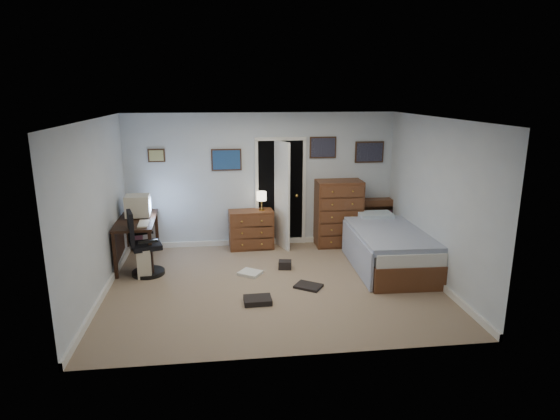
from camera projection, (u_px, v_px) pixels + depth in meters
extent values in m
cube|color=gray|center=(274.00, 285.00, 7.16)|extent=(5.00, 4.00, 0.02)
cube|color=black|center=(136.00, 220.00, 7.86)|extent=(0.70, 1.39, 0.04)
cube|color=black|center=(115.00, 256.00, 7.30)|extent=(0.06, 0.06, 0.74)
cube|color=black|center=(151.00, 254.00, 7.39)|extent=(0.06, 0.06, 0.74)
cube|color=black|center=(126.00, 232.00, 8.52)|extent=(0.06, 0.06, 0.74)
cube|color=black|center=(157.00, 231.00, 8.61)|extent=(0.06, 0.06, 0.74)
cube|color=black|center=(119.00, 241.00, 7.89)|extent=(0.10, 1.26, 0.52)
cube|color=beige|center=(138.00, 206.00, 7.95)|extent=(0.42, 0.40, 0.36)
cube|color=#8CB2F2|center=(150.00, 205.00, 7.99)|extent=(0.03, 0.29, 0.23)
cube|color=beige|center=(138.00, 216.00, 8.00)|extent=(0.28, 0.28, 0.02)
cube|color=beige|center=(143.00, 224.00, 7.53)|extent=(0.18, 0.43, 0.03)
cube|color=beige|center=(145.00, 261.00, 7.48)|extent=(0.23, 0.45, 0.47)
cube|color=black|center=(152.00, 260.00, 7.50)|extent=(0.02, 0.31, 0.37)
cylinder|color=black|center=(149.00, 272.00, 7.55)|extent=(0.64, 0.64, 0.06)
cylinder|color=black|center=(148.00, 260.00, 7.50)|extent=(0.07, 0.07, 0.40)
cube|color=black|center=(147.00, 246.00, 7.44)|extent=(0.54, 0.54, 0.08)
cube|color=black|center=(131.00, 229.00, 7.28)|extent=(0.17, 0.40, 0.55)
cube|color=black|center=(148.00, 242.00, 7.20)|extent=(0.30, 0.13, 0.04)
cube|color=black|center=(144.00, 233.00, 7.62)|extent=(0.30, 0.13, 0.04)
cube|color=maroon|center=(137.00, 230.00, 8.59)|extent=(0.17, 0.17, 0.80)
cube|color=brown|center=(251.00, 229.00, 8.74)|extent=(0.84, 0.45, 0.72)
cylinder|color=gold|center=(262.00, 210.00, 8.67)|extent=(0.11, 0.11, 0.02)
cylinder|color=gold|center=(262.00, 204.00, 8.65)|extent=(0.02, 0.02, 0.22)
cylinder|color=beige|center=(261.00, 196.00, 8.61)|extent=(0.19, 0.19, 0.16)
cube|color=black|center=(278.00, 190.00, 9.16)|extent=(0.90, 0.60, 2.00)
cube|color=white|center=(257.00, 194.00, 8.79)|extent=(0.06, 0.05, 2.00)
cube|color=white|center=(304.00, 192.00, 8.89)|extent=(0.06, 0.05, 2.00)
cube|color=white|center=(281.00, 139.00, 8.59)|extent=(0.96, 0.05, 0.06)
cube|color=white|center=(279.00, 194.00, 8.73)|extent=(0.31, 0.77, 2.00)
sphere|color=gold|center=(297.00, 196.00, 8.62)|extent=(0.06, 0.06, 0.06)
cube|color=brown|center=(338.00, 213.00, 8.85)|extent=(0.86, 0.51, 1.26)
cube|color=brown|center=(371.00, 221.00, 9.10)|extent=(0.95, 0.25, 0.85)
cube|color=black|center=(372.00, 213.00, 8.99)|extent=(0.87, 0.11, 0.28)
cube|color=maroon|center=(372.00, 215.00, 9.00)|extent=(0.76, 0.13, 0.21)
cube|color=brown|center=(388.00, 255.00, 7.87)|extent=(1.16, 2.22, 0.38)
cube|color=white|center=(389.00, 239.00, 7.80)|extent=(1.11, 2.17, 0.20)
cube|color=#4C5B8E|center=(392.00, 234.00, 7.66)|extent=(1.21, 1.89, 0.11)
cube|color=#4C5B8E|center=(356.00, 252.00, 7.68)|extent=(0.10, 1.86, 0.59)
cube|color=#7AA3C3|center=(375.00, 217.00, 8.55)|extent=(0.61, 0.43, 0.14)
cube|color=#331E11|center=(156.00, 155.00, 8.40)|extent=(0.30, 0.03, 0.24)
cube|color=olive|center=(156.00, 156.00, 8.38)|extent=(0.25, 0.01, 0.19)
cube|color=#331E11|center=(226.00, 160.00, 8.57)|extent=(0.55, 0.03, 0.40)
cube|color=#0B4151|center=(226.00, 160.00, 8.55)|extent=(0.50, 0.01, 0.35)
cube|color=#331E11|center=(323.00, 147.00, 8.73)|extent=(0.50, 0.03, 0.40)
cube|color=black|center=(323.00, 148.00, 8.72)|extent=(0.45, 0.01, 0.35)
cube|color=#331E11|center=(369.00, 152.00, 8.86)|extent=(0.55, 0.03, 0.40)
cube|color=black|center=(370.00, 152.00, 8.85)|extent=(0.50, 0.01, 0.35)
cube|color=black|center=(285.00, 265.00, 7.78)|extent=(0.24, 0.21, 0.13)
cube|color=black|center=(258.00, 300.00, 6.53)|extent=(0.39, 0.30, 0.08)
cube|color=black|center=(308.00, 286.00, 7.05)|extent=(0.48, 0.45, 0.04)
cube|color=silver|center=(250.00, 273.00, 7.54)|extent=(0.44, 0.43, 0.05)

